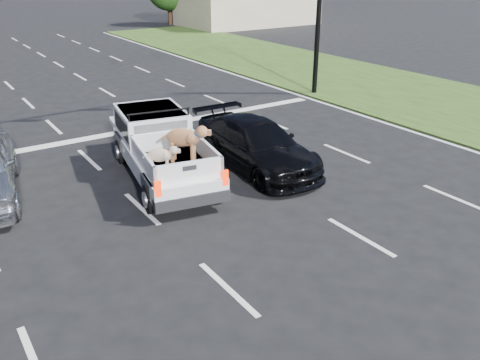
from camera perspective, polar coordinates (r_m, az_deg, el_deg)
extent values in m
plane|color=black|center=(10.64, 6.71, -8.97)|extent=(160.00, 160.00, 0.00)
cube|color=silver|center=(14.56, -14.12, -0.15)|extent=(0.12, 60.00, 0.01)
cube|color=silver|center=(15.93, -2.30, 2.66)|extent=(0.12, 60.00, 0.01)
cube|color=silver|center=(17.88, 7.34, 4.87)|extent=(0.12, 60.00, 0.01)
cube|color=silver|center=(20.29, 15.04, 6.53)|extent=(0.15, 60.00, 0.01)
cube|color=silver|center=(18.64, -13.43, 5.20)|extent=(17.00, 0.45, 0.01)
cube|color=#244013|center=(23.52, 22.01, 7.97)|extent=(8.00, 60.00, 0.06)
cylinder|color=black|center=(23.31, 8.83, 17.96)|extent=(0.22, 0.22, 7.00)
cube|color=#C6B897|center=(49.55, 0.87, 19.13)|extent=(12.00, 7.00, 3.60)
cylinder|color=#332114|center=(50.03, -7.86, 18.15)|extent=(0.44, 0.44, 2.16)
cylinder|color=#332114|center=(54.02, 0.18, 18.74)|extent=(0.44, 0.44, 2.16)
cylinder|color=#332114|center=(57.57, 5.44, 18.95)|extent=(0.44, 0.44, 2.16)
cylinder|color=black|center=(12.47, -9.94, -2.09)|extent=(0.40, 0.77, 0.73)
cylinder|color=black|center=(12.89, -2.71, -0.85)|extent=(0.40, 0.77, 0.73)
cylinder|color=black|center=(15.71, -13.08, 3.14)|extent=(0.40, 0.77, 0.73)
cylinder|color=black|center=(16.04, -7.21, 4.02)|extent=(0.40, 0.77, 0.73)
cube|color=white|center=(14.18, -8.52, 2.43)|extent=(2.73, 5.35, 0.50)
cube|color=white|center=(15.07, -9.88, 6.30)|extent=(2.15, 2.50, 0.83)
cube|color=black|center=(14.05, -8.81, 5.21)|extent=(1.47, 0.30, 0.60)
cylinder|color=black|center=(14.00, -9.09, 7.61)|extent=(1.71, 0.36, 0.05)
cube|color=black|center=(13.08, -7.27, 1.69)|extent=(2.13, 2.73, 0.06)
cube|color=white|center=(12.80, -10.85, 2.29)|extent=(0.53, 2.43, 0.50)
cube|color=white|center=(13.20, -3.92, 3.34)|extent=(0.53, 2.43, 0.50)
cube|color=white|center=(11.91, -5.72, 0.97)|extent=(1.70, 0.39, 0.50)
cube|color=red|center=(11.63, -9.22, -1.01)|extent=(0.16, 0.09, 0.39)
cube|color=red|center=(12.07, -1.69, 0.25)|extent=(0.16, 0.09, 0.39)
cube|color=black|center=(12.07, -5.40, -2.21)|extent=(1.87, 0.62, 0.29)
imported|color=black|center=(14.89, 1.79, 4.01)|extent=(2.12, 4.91, 1.41)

